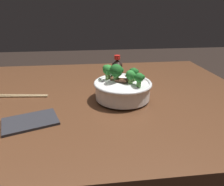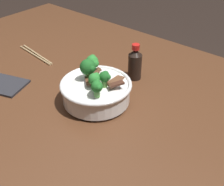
{
  "view_description": "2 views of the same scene",
  "coord_description": "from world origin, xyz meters",
  "px_view_note": "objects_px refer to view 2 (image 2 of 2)",
  "views": [
    {
      "loc": [
        0.05,
        -0.78,
        1.14
      ],
      "look_at": [
        0.13,
        -0.06,
        0.84
      ],
      "focal_mm": 33.68,
      "sensor_mm": 36.0,
      "label": 1
    },
    {
      "loc": [
        0.67,
        -0.58,
        1.34
      ],
      "look_at": [
        0.21,
        -0.03,
        0.84
      ],
      "focal_mm": 46.19,
      "sensor_mm": 36.0,
      "label": 2
    }
  ],
  "objects_px": {
    "chopsticks_pair": "(36,55)",
    "soy_sauce_bottle": "(135,64)",
    "rice_bowl": "(96,89)",
    "folded_napkin": "(2,84)"
  },
  "relations": [
    {
      "from": "soy_sauce_bottle",
      "to": "folded_napkin",
      "type": "height_order",
      "value": "soy_sauce_bottle"
    },
    {
      "from": "chopsticks_pair",
      "to": "soy_sauce_bottle",
      "type": "height_order",
      "value": "soy_sauce_bottle"
    },
    {
      "from": "chopsticks_pair",
      "to": "soy_sauce_bottle",
      "type": "distance_m",
      "value": 0.42
    },
    {
      "from": "chopsticks_pair",
      "to": "folded_napkin",
      "type": "xyz_separation_m",
      "value": [
        0.09,
        -0.21,
        0.0
      ]
    },
    {
      "from": "soy_sauce_bottle",
      "to": "folded_napkin",
      "type": "distance_m",
      "value": 0.45
    },
    {
      "from": "rice_bowl",
      "to": "chopsticks_pair",
      "type": "distance_m",
      "value": 0.4
    },
    {
      "from": "soy_sauce_bottle",
      "to": "chopsticks_pair",
      "type": "bearing_deg",
      "value": -163.94
    },
    {
      "from": "chopsticks_pair",
      "to": "rice_bowl",
      "type": "bearing_deg",
      "value": -10.57
    },
    {
      "from": "folded_napkin",
      "to": "chopsticks_pair",
      "type": "bearing_deg",
      "value": 112.39
    },
    {
      "from": "rice_bowl",
      "to": "chopsticks_pair",
      "type": "height_order",
      "value": "rice_bowl"
    }
  ]
}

